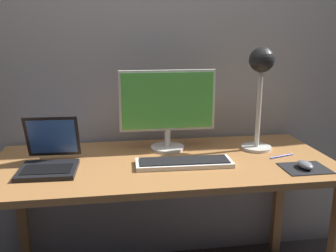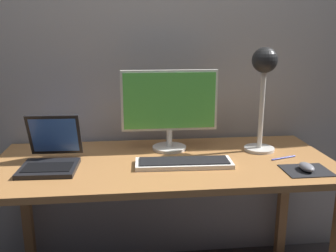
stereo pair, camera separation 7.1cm
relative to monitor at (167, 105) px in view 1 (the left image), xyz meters
name	(u,v)px [view 1 (the left image)]	position (x,y,z in m)	size (l,w,h in m)	color
back_wall	(153,38)	(-0.04, 0.23, 0.33)	(4.80, 0.06, 2.60)	#A8A099
desk	(164,176)	(-0.04, -0.17, -0.31)	(1.60, 0.70, 0.74)	#A8703D
monitor	(167,105)	(0.00, 0.00, 0.00)	(0.48, 0.17, 0.41)	silver
keyboard_main	(184,163)	(0.04, -0.24, -0.22)	(0.44, 0.16, 0.03)	silver
laptop	(50,154)	(-0.56, -0.18, -0.17)	(0.25, 0.30, 0.22)	black
desk_lamp	(261,77)	(0.46, -0.07, 0.14)	(0.15, 0.15, 0.52)	beige
mousepad	(305,168)	(0.56, -0.37, -0.23)	(0.20, 0.16, 0.00)	black
mouse	(305,165)	(0.56, -0.37, -0.21)	(0.06, 0.10, 0.03)	slate
pen	(281,156)	(0.53, -0.20, -0.23)	(0.01, 0.01, 0.14)	#2633A5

